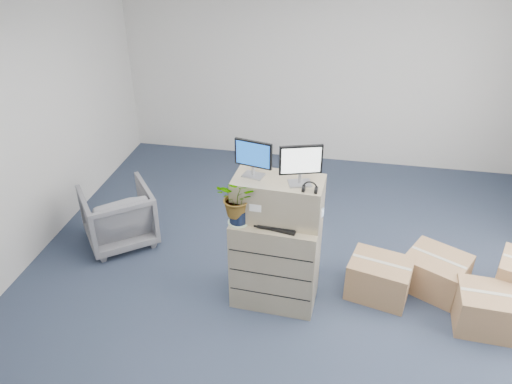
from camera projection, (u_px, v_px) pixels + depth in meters
ground at (288, 311)px, 5.04m from camera, size 7.00×7.00×0.00m
wall_back at (323, 72)px, 7.29m from camera, size 6.00×0.02×2.80m
filing_cabinet_lower at (276, 260)px, 4.97m from camera, size 0.86×0.56×0.97m
filing_cabinet_upper at (278, 199)px, 4.66m from camera, size 0.86×0.46×0.42m
monitor_left at (253, 157)px, 4.50m from camera, size 0.36×0.18×0.36m
monitor_right at (301, 163)px, 4.37m from camera, size 0.38×0.20×0.38m
headphones at (310, 188)px, 4.34m from camera, size 0.13×0.02×0.13m
keyboard at (277, 226)px, 4.62m from camera, size 0.42×0.24×0.02m
mouse at (309, 228)px, 4.58m from camera, size 0.10×0.08×0.03m
water_bottle at (284, 208)px, 4.71m from camera, size 0.06×0.06×0.22m
phone_dock at (277, 213)px, 4.76m from camera, size 0.06×0.05×0.12m
external_drive at (312, 217)px, 4.73m from camera, size 0.20×0.18×0.05m
tissue_box at (310, 212)px, 4.68m from camera, size 0.25×0.18×0.09m
potted_plant at (238, 202)px, 4.57m from camera, size 0.42×0.45×0.40m
office_chair at (118, 213)px, 5.89m from camera, size 1.03×1.03×0.78m
cardboard_boxes at (470, 287)px, 5.02m from camera, size 2.32×1.13×0.55m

